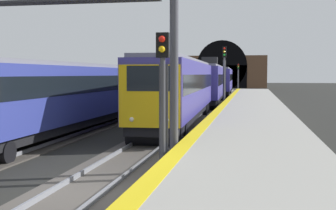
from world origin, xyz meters
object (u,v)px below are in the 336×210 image
Objects in this scene: overhead_signal_gantry at (38,22)px; railway_signal_near at (163,94)px; railway_signal_mid at (224,71)px; railway_signal_far at (238,75)px; train_main_approaching at (209,82)px; train_adjacent_platform at (153,85)px.

railway_signal_near is at bearing -102.20° from overhead_signal_gantry.
railway_signal_mid is 40.74m from railway_signal_far.
railway_signal_far is at bearing -180.00° from railway_signal_near.
train_main_approaching is 6.17× the size of overhead_signal_gantry.
overhead_signal_gantry is at bearing -8.99° from railway_signal_mid.
railway_signal_far is at bearing 170.69° from train_adjacent_platform.
train_adjacent_platform is 29.52m from overhead_signal_gantry.
railway_signal_mid is 0.61× the size of overhead_signal_gantry.
train_adjacent_platform is 40.59m from railway_signal_far.
railway_signal_mid is at bearing -180.00° from railway_signal_near.
railway_signal_near is (-30.25, -7.10, 0.47)m from train_adjacent_platform.
train_main_approaching reaches higher than train_adjacent_platform.
railway_signal_far is (39.95, -7.10, 0.94)m from train_adjacent_platform.
overhead_signal_gantry is (-69.22, 4.51, 1.87)m from railway_signal_far.
railway_signal_near is at bearing 13.98° from train_adjacent_platform.
train_main_approaching is 13.18× the size of railway_signal_near.
overhead_signal_gantry is (0.97, 4.51, 2.35)m from railway_signal_near.
train_main_approaching is 0.93× the size of train_adjacent_platform.
train_main_approaching is 6.89m from train_adjacent_platform.
railway_signal_near is at bearing 0.00° from railway_signal_far.
railway_signal_mid is at bearing 0.00° from railway_signal_far.
train_main_approaching is at bearing 131.83° from train_adjacent_platform.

